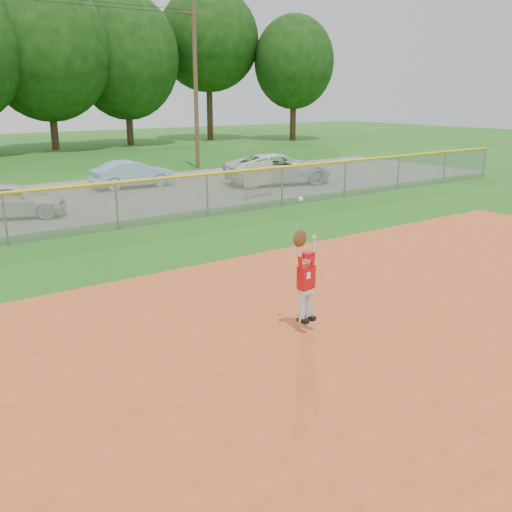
{
  "coord_description": "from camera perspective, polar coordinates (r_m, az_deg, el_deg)",
  "views": [
    {
      "loc": [
        -6.88,
        -6.89,
        4.17
      ],
      "look_at": [
        -0.54,
        1.8,
        1.1
      ],
      "focal_mm": 40.0,
      "sensor_mm": 36.0,
      "label": 1
    }
  ],
  "objects": [
    {
      "name": "parking_strip",
      "position": [
        24.26,
        -19.16,
        5.18
      ],
      "size": [
        44.0,
        10.0,
        0.03
      ],
      "primitive_type": "cube",
      "color": "slate",
      "rests_on": "ground"
    },
    {
      "name": "car_white_b",
      "position": [
        27.37,
        2.29,
        8.72
      ],
      "size": [
        5.56,
        3.59,
        1.43
      ],
      "primitive_type": "imported",
      "rotation": [
        0.0,
        0.0,
        1.31
      ],
      "color": "silver",
      "rests_on": "parking_strip"
    },
    {
      "name": "clay_infield",
      "position": [
        8.92,
        22.07,
        -13.05
      ],
      "size": [
        24.0,
        16.0,
        0.04
      ],
      "primitive_type": "cube",
      "color": "#B64B20",
      "rests_on": "ground"
    },
    {
      "name": "car_blue",
      "position": [
        26.89,
        -12.21,
        8.03
      ],
      "size": [
        3.76,
        1.44,
        1.22
      ],
      "primitive_type": "imported",
      "rotation": [
        0.0,
        0.0,
        1.53
      ],
      "color": "#7CA4BA",
      "rests_on": "parking_strip"
    },
    {
      "name": "outfield_fence",
      "position": [
        18.53,
        -13.77,
        5.25
      ],
      "size": [
        40.06,
        0.1,
        1.55
      ],
      "color": "gray",
      "rests_on": "ground"
    },
    {
      "name": "ballplayer",
      "position": [
        10.04,
        4.94,
        -1.98
      ],
      "size": [
        0.57,
        0.27,
        2.28
      ],
      "color": "silver",
      "rests_on": "ground"
    },
    {
      "name": "power_lines",
      "position": [
        29.95,
        -21.7,
        15.82
      ],
      "size": [
        19.4,
        0.24,
        9.0
      ],
      "color": "#4C3823",
      "rests_on": "ground"
    },
    {
      "name": "ground",
      "position": [
        10.59,
        8.2,
        -7.43
      ],
      "size": [
        120.0,
        120.0,
        0.0
      ],
      "primitive_type": "plane",
      "color": "#1E5A14",
      "rests_on": "ground"
    },
    {
      "name": "car_white_a",
      "position": [
        21.43,
        -23.34,
        5.17
      ],
      "size": [
        3.94,
        2.71,
        1.24
      ],
      "primitive_type": "imported",
      "rotation": [
        0.0,
        0.0,
        1.19
      ],
      "color": "silver",
      "rests_on": "parking_strip"
    },
    {
      "name": "sponsor_sign",
      "position": [
        23.43,
        0.26,
        8.14
      ],
      "size": [
        1.67,
        0.41,
        1.51
      ],
      "color": "gray",
      "rests_on": "ground"
    }
  ]
}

